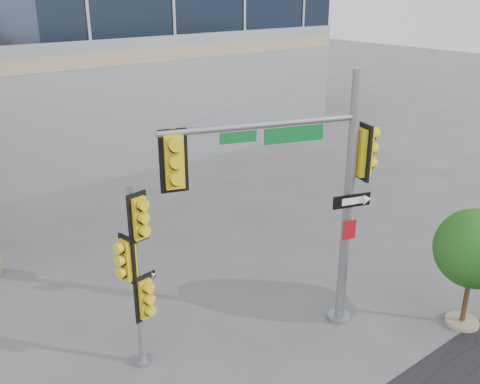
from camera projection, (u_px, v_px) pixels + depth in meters
ground at (284, 358)px, 12.37m from camera, size 120.00×120.00×0.00m
main_signal_pole at (306, 180)px, 12.04m from camera, size 4.79×1.97×6.40m
secondary_signal_pole at (137, 268)px, 11.24m from camera, size 0.78×0.57×4.29m
street_tree at (474, 251)px, 12.95m from camera, size 2.00×1.95×3.11m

